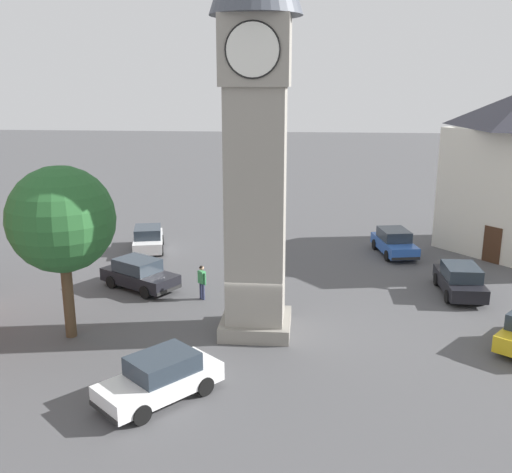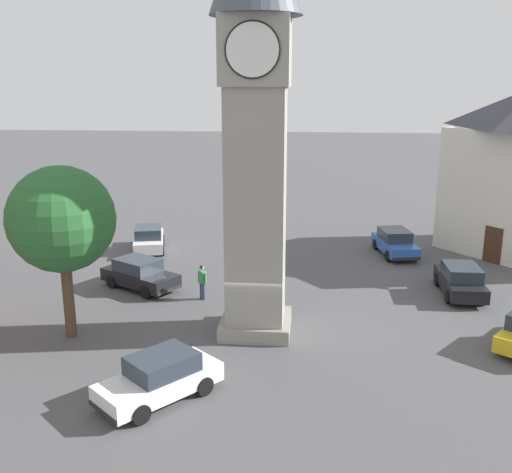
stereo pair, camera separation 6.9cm
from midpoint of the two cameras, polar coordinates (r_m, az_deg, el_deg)
The scene contains 9 objects.
ground_plane at distance 24.58m, azimuth -0.08°, elevation -9.24°, with size 200.00×200.00×0.00m, color #4C4C4F.
clock_tower at distance 22.42m, azimuth -0.09°, elevation 15.65°, with size 3.45×3.45×17.77m.
car_blue_kerb at distance 29.93m, azimuth 19.36°, elevation -4.04°, with size 1.84×4.14×1.53m.
car_silver_kerb at distance 36.19m, azimuth -10.62°, elevation -0.22°, with size 2.62×4.41×1.53m.
car_white_side at distance 29.66m, azimuth -11.48°, elevation -3.65°, with size 4.40×3.58×1.53m.
car_black_far at distance 19.65m, azimuth -9.49°, elevation -13.54°, with size 3.99×4.22×1.53m.
car_green_alley at distance 35.75m, azimuth 13.39°, elevation -0.56°, with size 2.45×4.37×1.53m.
pedestrian at distance 27.70m, azimuth -5.42°, elevation -4.21°, with size 0.45×0.40×1.69m.
tree at distance 23.75m, azimuth -18.68°, elevation 1.55°, with size 4.19×4.19×7.01m.
Camera 1 is at (2.07, -22.32, 10.07)m, focal length 40.66 mm.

